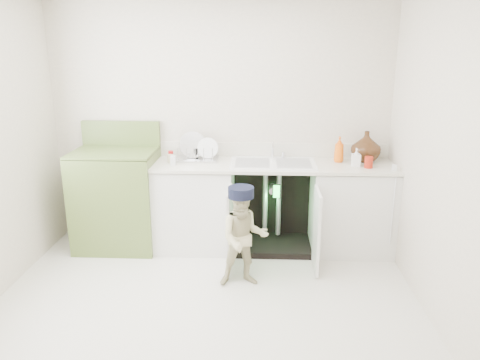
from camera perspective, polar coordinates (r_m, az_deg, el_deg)
name	(u,v)px	position (r m, az deg, el deg)	size (l,w,h in m)	color
ground	(205,307)	(3.92, -4.23, -15.23)	(3.50, 3.50, 0.00)	beige
room_shell	(202,157)	(3.44, -4.66, 2.82)	(6.00, 5.50, 1.26)	#BFB4A3
counter_run	(274,204)	(4.79, 4.22, -2.94)	(2.44, 1.02, 1.21)	white
avocado_stove	(117,198)	(4.97, -14.72, -2.09)	(0.82, 0.65, 1.27)	#5A7332
repair_worker	(244,236)	(4.05, 0.47, -6.88)	(0.56, 0.66, 0.89)	beige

